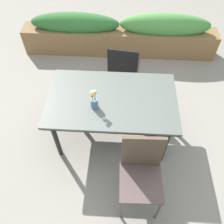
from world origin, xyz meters
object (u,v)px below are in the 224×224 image
(chair_near_right, at_px, (141,171))
(chair_far_side, at_px, (124,67))
(flower_vase, at_px, (94,101))
(planter_box, at_px, (120,34))
(dining_table, at_px, (112,102))

(chair_near_right, height_order, chair_far_side, chair_near_right)
(chair_far_side, height_order, flower_vase, flower_vase)
(chair_near_right, distance_m, planter_box, 2.67)
(chair_far_side, bearing_deg, flower_vase, -100.53)
(chair_near_right, bearing_deg, chair_far_side, -84.15)
(dining_table, distance_m, chair_near_right, 0.87)
(chair_near_right, relative_size, flower_vase, 3.63)
(dining_table, xyz_separation_m, chair_far_side, (0.12, 0.81, -0.14))
(flower_vase, bearing_deg, chair_far_side, 72.32)
(chair_near_right, distance_m, chair_far_side, 1.62)
(flower_vase, relative_size, planter_box, 0.08)
(flower_vase, height_order, planter_box, flower_vase)
(chair_far_side, relative_size, planter_box, 0.26)
(flower_vase, xyz_separation_m, planter_box, (0.22, 1.98, -0.45))
(chair_far_side, xyz_separation_m, flower_vase, (-0.30, -0.95, 0.31))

